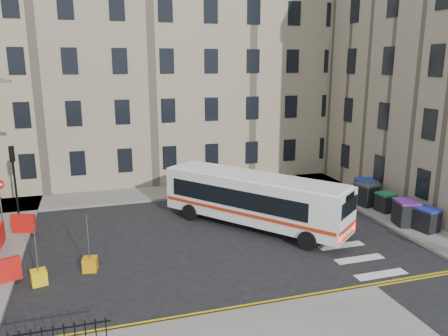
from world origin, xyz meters
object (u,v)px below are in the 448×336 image
wheelie_bin_a (427,219)px  wheelie_bin_e (364,190)px  wheelie_bin_c (385,202)px  wheelie_bin_b (406,213)px  bollard_chevron (90,264)px  wheelie_bin_d (366,194)px  bollard_yellow (39,277)px  bus (254,198)px

wheelie_bin_a → wheelie_bin_e: wheelie_bin_e is taller
wheelie_bin_c → wheelie_bin_e: wheelie_bin_e is taller
wheelie_bin_b → wheelie_bin_c: size_ratio=1.31×
wheelie_bin_b → wheelie_bin_e: size_ratio=0.93×
wheelie_bin_a → bollard_chevron: wheelie_bin_a is taller
wheelie_bin_d → wheelie_bin_e: bearing=50.1°
bollard_chevron → wheelie_bin_e: bearing=15.5°
wheelie_bin_a → wheelie_bin_b: bearing=104.3°
wheelie_bin_d → bollard_yellow: size_ratio=2.44×
wheelie_bin_a → wheelie_bin_c: size_ratio=1.14×
wheelie_bin_a → wheelie_bin_b: wheelie_bin_b is taller
wheelie_bin_b → wheelie_bin_d: bearing=102.9°
wheelie_bin_d → bollard_yellow: bearing=-177.2°
wheelie_bin_b → bollard_yellow: bearing=-164.5°
wheelie_bin_a → bollard_yellow: (-19.22, 0.09, -0.48)m
wheelie_bin_d → wheelie_bin_e: 0.86m
wheelie_bin_c → bollard_yellow: 19.37m
wheelie_bin_e → bollard_yellow: size_ratio=2.65×
wheelie_bin_a → bollard_chevron: (-17.21, 0.73, -0.48)m
wheelie_bin_e → bollard_chevron: (-17.10, -4.75, -0.57)m
wheelie_bin_a → wheelie_bin_c: 3.32m
wheelie_bin_c → bollard_yellow: size_ratio=1.89×
bus → bollard_chevron: bus is taller
bus → wheelie_bin_b: size_ratio=6.58×
wheelie_bin_e → wheelie_bin_a: bearing=-69.6°
wheelie_bin_a → wheelie_bin_d: wheelie_bin_d is taller
wheelie_bin_a → wheelie_bin_e: size_ratio=0.82×
bollard_chevron → wheelie_bin_a: bearing=-2.4°
wheelie_bin_a → bollard_chevron: size_ratio=2.16×
bollard_chevron → wheelie_bin_b: bearing=1.1°
wheelie_bin_b → wheelie_bin_d: 3.66m
wheelie_bin_b → wheelie_bin_d: wheelie_bin_b is taller
wheelie_bin_b → bollard_chevron: bearing=-166.3°
bus → wheelie_bin_d: bus is taller
wheelie_bin_d → bus: bearing=176.8°
wheelie_bin_e → wheelie_bin_d: bearing=-99.4°
wheelie_bin_d → wheelie_bin_e: wheelie_bin_e is taller
bus → wheelie_bin_e: (8.37, 1.87, -0.80)m
bus → wheelie_bin_c: bearing=-40.4°
wheelie_bin_c → wheelie_bin_d: wheelie_bin_d is taller
bollard_yellow → bollard_chevron: same height
wheelie_bin_e → bollard_yellow: 19.87m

